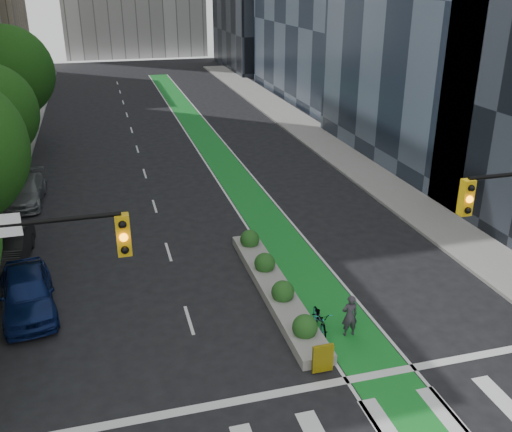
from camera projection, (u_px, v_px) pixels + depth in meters
ground at (306, 417)px, 16.75m from camera, size 160.00×160.00×0.00m
sidewalk_right at (340, 152)px, 41.83m from camera, size 3.60×90.00×0.15m
bike_lane_paint at (209, 144)px, 44.14m from camera, size 2.20×70.00×0.01m
tree_far at (7, 73)px, 40.27m from camera, size 6.60×6.60×9.00m
median_planter at (275, 285)px, 23.15m from camera, size 1.20×10.26×1.10m
bicycle at (320, 319)px, 20.68m from camera, size 0.85×1.85×0.94m
cyclist at (350, 316)px, 20.27m from camera, size 0.61×0.41×1.63m
parked_car_left_near at (27, 293)px, 21.73m from camera, size 2.56×5.03×1.64m
parked_car_left_mid at (9, 247)px, 25.51m from camera, size 1.87×4.69×1.52m
parked_car_left_far at (25, 191)px, 32.34m from camera, size 2.17×5.01×1.43m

